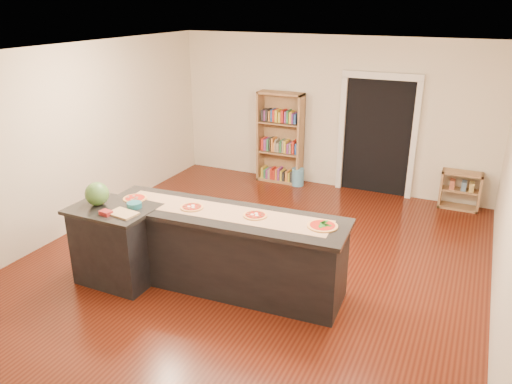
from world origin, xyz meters
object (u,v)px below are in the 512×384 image
at_px(bookshelf, 280,138).
at_px(waste_bin, 298,177).
at_px(low_shelf, 460,190).
at_px(watermelon, 97,194).
at_px(side_counter, 116,244).
at_px(kitchen_island, 223,250).

bearing_deg(bookshelf, waste_bin, -11.10).
height_order(bookshelf, low_shelf, bookshelf).
bearing_deg(low_shelf, bookshelf, -179.74).
distance_m(low_shelf, watermelon, 5.96).
relative_size(side_counter, bookshelf, 0.58).
distance_m(side_counter, bookshelf, 4.37).
relative_size(kitchen_island, waste_bin, 9.01).
bearing_deg(watermelon, low_shelf, 47.46).
height_order(kitchen_island, watermelon, watermelon).
height_order(kitchen_island, low_shelf, kitchen_island).
bearing_deg(low_shelf, side_counter, -131.07).
distance_m(side_counter, watermelon, 0.68).
relative_size(side_counter, low_shelf, 1.55).
relative_size(low_shelf, watermelon, 2.27).
bearing_deg(watermelon, waste_bin, 75.79).
xyz_separation_m(bookshelf, waste_bin, (0.42, -0.08, -0.71)).
bearing_deg(waste_bin, low_shelf, 1.91).
bearing_deg(low_shelf, waste_bin, -178.09).
height_order(waste_bin, watermelon, watermelon).
xyz_separation_m(bookshelf, watermelon, (-0.66, -4.34, 0.28)).
distance_m(bookshelf, waste_bin, 0.83).
bearing_deg(watermelon, kitchen_island, 16.69).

